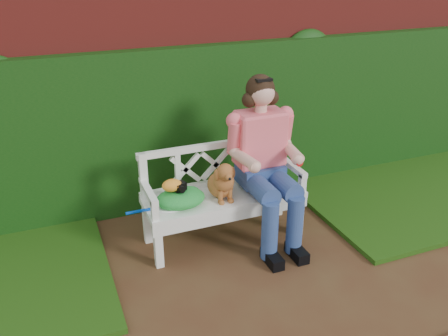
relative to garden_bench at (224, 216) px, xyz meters
name	(u,v)px	position (x,y,z in m)	size (l,w,h in m)	color
ground	(258,289)	(-0.02, -0.82, -0.24)	(60.00, 60.00, 0.00)	#462516
brick_wall	(185,99)	(-0.02, 1.08, 0.86)	(10.00, 0.30, 2.20)	maroon
ivy_hedge	(192,128)	(-0.02, 0.86, 0.61)	(10.00, 0.18, 1.70)	#1A4010
grass_right	(412,190)	(2.38, 0.08, -0.21)	(2.60, 2.00, 0.05)	#153D0C
garden_bench	(224,216)	(0.00, 0.00, 0.00)	(1.58, 0.60, 0.48)	white
seated_woman	(262,157)	(0.37, -0.02, 0.57)	(0.69, 0.91, 1.62)	#FE5D85
dog	(221,179)	(-0.05, -0.05, 0.43)	(0.25, 0.35, 0.38)	#BC7049
tennis_racket	(168,206)	(-0.55, -0.04, 0.25)	(0.58, 0.24, 0.03)	silver
green_bag	(181,198)	(-0.44, -0.05, 0.31)	(0.44, 0.34, 0.15)	green
camera_item	(179,186)	(-0.44, -0.04, 0.43)	(0.11, 0.08, 0.07)	black
baseball_glove	(172,185)	(-0.51, -0.04, 0.45)	(0.18, 0.13, 0.11)	orange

